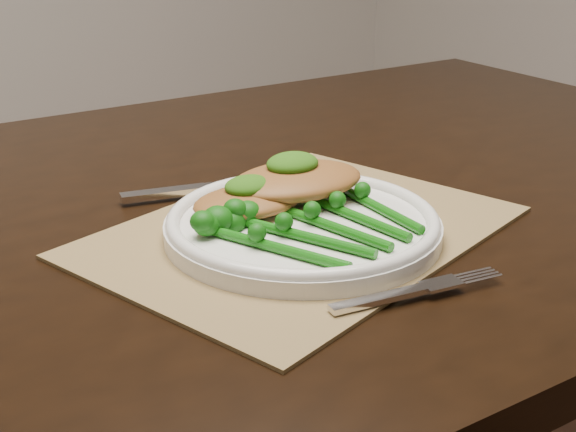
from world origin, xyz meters
TOP-DOWN VIEW (x-y plane):
  - placemat at (0.02, 0.01)m, footprint 0.47×0.38m
  - dinner_plate at (0.01, -0.00)m, footprint 0.27×0.27m
  - knife at (0.00, 0.16)m, footprint 0.23×0.09m
  - fork at (0.02, -0.16)m, footprint 0.17×0.05m
  - chicken_fillet_left at (-0.02, 0.05)m, footprint 0.12×0.09m
  - chicken_fillet_right at (0.04, 0.05)m, footprint 0.16×0.12m
  - pesto_dollop_left at (-0.01, 0.05)m, footprint 0.05×0.04m
  - pesto_dollop_right at (0.04, 0.06)m, footprint 0.06×0.05m
  - broccolini_bundle at (0.02, -0.04)m, footprint 0.19×0.21m

SIDE VIEW (x-z plane):
  - placemat at x=0.02m, z-range 0.75..0.75m
  - fork at x=0.02m, z-range 0.76..0.76m
  - knife at x=0.00m, z-range 0.75..0.76m
  - dinner_plate at x=0.01m, z-range 0.75..0.78m
  - broccolini_bundle at x=0.02m, z-range 0.76..0.79m
  - chicken_fillet_left at x=-0.02m, z-range 0.77..0.79m
  - chicken_fillet_right at x=0.04m, z-range 0.78..0.80m
  - pesto_dollop_left at x=-0.01m, z-range 0.79..0.80m
  - pesto_dollop_right at x=0.04m, z-range 0.80..0.82m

